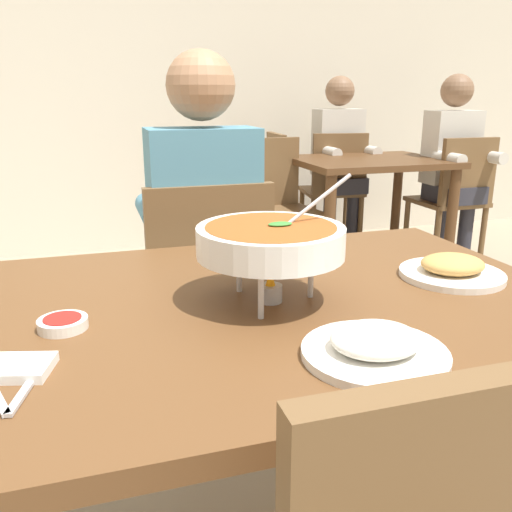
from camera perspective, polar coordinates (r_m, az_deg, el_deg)
cafe_rear_partition at (r=4.30m, az=-13.22°, el=20.66°), size 10.00×0.10×3.00m
dining_table_main at (r=1.18m, az=2.17°, el=-9.33°), size 1.27×0.92×0.76m
chair_diner_main at (r=1.91m, az=-5.32°, el=-3.69°), size 0.44×0.44×0.90m
diner_main at (r=1.87m, az=-5.72°, el=3.45°), size 0.40×0.45×1.31m
curry_bowl at (r=1.08m, az=1.57°, el=1.54°), size 0.33×0.30×0.26m
rice_plate at (r=0.91m, az=12.49°, el=-9.34°), size 0.24×0.24×0.06m
appetizer_plate at (r=1.34m, az=20.04°, el=-1.32°), size 0.24×0.24×0.06m
sauce_dish at (r=1.05m, az=-19.78°, el=-6.70°), size 0.09×0.09×0.02m
napkin_folded at (r=0.93m, az=-24.46°, el=-10.73°), size 0.14×0.11×0.02m
spoon_utensil at (r=0.88m, az=-22.83°, el=-12.30°), size 0.05×0.17×0.01m
dining_table_far at (r=3.79m, az=11.87°, el=8.01°), size 1.00×0.80×0.76m
chair_bg_left at (r=4.26m, az=8.35°, el=7.58°), size 0.50×0.50×0.90m
chair_bg_middle at (r=4.04m, az=20.39°, el=6.23°), size 0.44×0.44×0.90m
chair_bg_right at (r=4.09m, az=0.66°, el=7.39°), size 0.47×0.47×0.90m
chair_bg_corner at (r=3.59m, az=2.22°, el=6.05°), size 0.49×0.49×0.90m
patron_bg_left at (r=4.26m, az=8.82°, el=10.77°), size 0.40×0.45×1.31m
patron_bg_middle at (r=4.06m, az=20.20°, el=9.67°), size 0.40×0.45×1.31m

